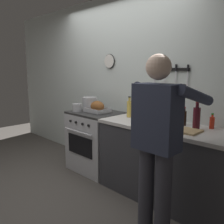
# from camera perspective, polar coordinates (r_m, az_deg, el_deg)

# --- Properties ---
(ground_plane) EXTENTS (8.00, 8.00, 0.00)m
(ground_plane) POSITION_cam_1_polar(r_m,az_deg,el_deg) (3.23, -14.83, -18.73)
(ground_plane) COLOR #4C4742
(wall_back) EXTENTS (6.00, 0.13, 2.60)m
(wall_back) POSITION_cam_1_polar(r_m,az_deg,el_deg) (3.69, 2.66, 6.41)
(wall_back) COLOR silver
(wall_back) RESTS_ON ground
(counter_block) EXTENTS (2.03, 0.65, 0.90)m
(counter_block) POSITION_cam_1_polar(r_m,az_deg,el_deg) (2.91, 15.66, -12.30)
(counter_block) COLOR #38383D
(counter_block) RESTS_ON ground
(stove) EXTENTS (0.76, 0.67, 0.90)m
(stove) POSITION_cam_1_polar(r_m,az_deg,el_deg) (3.75, -3.70, -6.77)
(stove) COLOR #BCBCC1
(stove) RESTS_ON ground
(person_cook) EXTENTS (0.51, 0.63, 1.66)m
(person_cook) POSITION_cam_1_polar(r_m,az_deg,el_deg) (2.13, 10.62, -6.13)
(person_cook) COLOR #383842
(person_cook) RESTS_ON ground
(roasting_pan) EXTENTS (0.35, 0.26, 0.17)m
(roasting_pan) POSITION_cam_1_polar(r_m,az_deg,el_deg) (3.59, -3.44, 1.09)
(roasting_pan) COLOR #B7B7BC
(roasting_pan) RESTS_ON stove
(stock_pot) EXTENTS (0.23, 0.23, 0.20)m
(stock_pot) POSITION_cam_1_polar(r_m,az_deg,el_deg) (3.85, -5.22, 2.01)
(stock_pot) COLOR #B7B7BC
(stock_pot) RESTS_ON stove
(saucepan) EXTENTS (0.14, 0.14, 0.12)m
(saucepan) POSITION_cam_1_polar(r_m,az_deg,el_deg) (3.72, -8.18, 1.03)
(saucepan) COLOR #B7B7BC
(saucepan) RESTS_ON stove
(cutting_board) EXTENTS (0.36, 0.24, 0.02)m
(cutting_board) POSITION_cam_1_polar(r_m,az_deg,el_deg) (2.66, 16.14, -4.04)
(cutting_board) COLOR tan
(cutting_board) RESTS_ON counter_block
(bottle_hot_sauce) EXTENTS (0.05, 0.05, 0.17)m
(bottle_hot_sauce) POSITION_cam_1_polar(r_m,az_deg,el_deg) (2.84, 22.33, -2.26)
(bottle_hot_sauce) COLOR red
(bottle_hot_sauce) RESTS_ON counter_block
(bottle_cooking_oil) EXTENTS (0.07, 0.07, 0.28)m
(bottle_cooking_oil) POSITION_cam_1_polar(r_m,az_deg,el_deg) (3.25, 4.09, 0.82)
(bottle_cooking_oil) COLOR gold
(bottle_cooking_oil) RESTS_ON counter_block
(bottle_wine_red) EXTENTS (0.08, 0.08, 0.30)m
(bottle_wine_red) POSITION_cam_1_polar(r_m,az_deg,el_deg) (2.73, 19.15, -1.30)
(bottle_wine_red) COLOR #47141E
(bottle_wine_red) RESTS_ON counter_block
(bottle_dish_soap) EXTENTS (0.06, 0.06, 0.21)m
(bottle_dish_soap) POSITION_cam_1_polar(r_m,az_deg,el_deg) (2.98, 13.06, -0.81)
(bottle_dish_soap) COLOR #338CCC
(bottle_dish_soap) RESTS_ON counter_block
(bottle_soy_sauce) EXTENTS (0.05, 0.05, 0.22)m
(bottle_soy_sauce) POSITION_cam_1_polar(r_m,az_deg,el_deg) (2.89, 16.49, -1.29)
(bottle_soy_sauce) COLOR black
(bottle_soy_sauce) RESTS_ON counter_block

